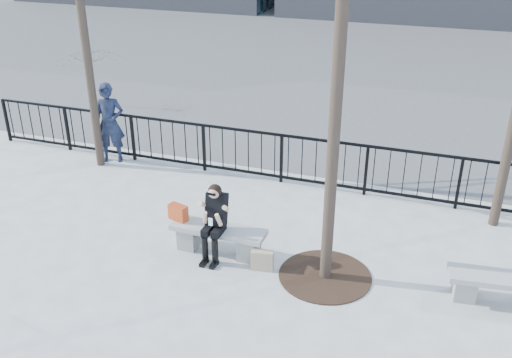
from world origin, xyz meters
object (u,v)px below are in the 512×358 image
(bench_second, at_px, (505,287))
(bench_main, at_px, (218,237))
(seated_woman, at_px, (214,223))
(standing_man, at_px, (110,123))

(bench_second, bearing_deg, bench_main, 174.57)
(seated_woman, distance_m, standing_man, 4.86)
(bench_main, distance_m, bench_second, 4.56)
(bench_second, distance_m, seated_woman, 4.58)
(bench_main, distance_m, standing_man, 4.80)
(bench_second, height_order, seated_woman, seated_woman)
(standing_man, bearing_deg, seated_woman, -59.30)
(bench_second, relative_size, seated_woman, 1.23)
(bench_main, relative_size, standing_man, 0.89)
(bench_main, xyz_separation_m, standing_man, (-3.85, 2.80, 0.63))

